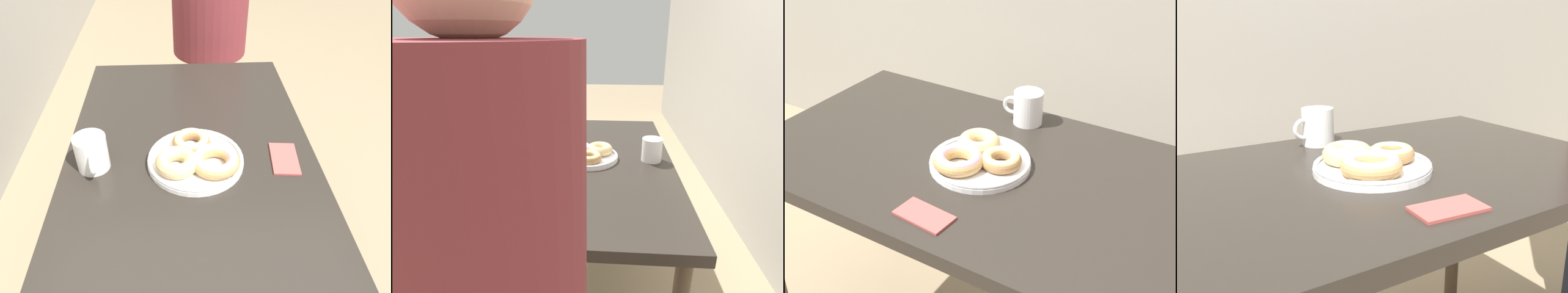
{
  "view_description": "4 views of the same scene",
  "coord_description": "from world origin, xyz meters",
  "views": [
    {
      "loc": [
        -0.81,
        0.13,
        1.49
      ],
      "look_at": [
        0.01,
        0.09,
        0.83
      ],
      "focal_mm": 35.0,
      "sensor_mm": 36.0,
      "label": 1
    },
    {
      "loc": [
        1.3,
        0.18,
        1.31
      ],
      "look_at": [
        0.01,
        0.09,
        0.83
      ],
      "focal_mm": 28.0,
      "sensor_mm": 36.0,
      "label": 2
    },
    {
      "loc": [
        0.66,
        -0.97,
        1.57
      ],
      "look_at": [
        0.01,
        0.09,
        0.83
      ],
      "focal_mm": 50.0,
      "sensor_mm": 36.0,
      "label": 3
    },
    {
      "loc": [
        -0.49,
        -0.72,
        1.09
      ],
      "look_at": [
        0.01,
        0.09,
        0.83
      ],
      "focal_mm": 40.0,
      "sensor_mm": 36.0,
      "label": 4
    }
  ],
  "objects": [
    {
      "name": "dining_table",
      "position": [
        0.0,
        0.1,
        0.69
      ],
      "size": [
        1.28,
        0.73,
        0.77
      ],
      "color": "#28231E",
      "rests_on": "ground_plane"
    },
    {
      "name": "donut_plate",
      "position": [
        0.01,
        0.09,
        0.8
      ],
      "size": [
        0.27,
        0.29,
        0.06
      ],
      "color": "white",
      "rests_on": "dining_table"
    },
    {
      "name": "coffee_mug",
      "position": [
        0.01,
        0.38,
        0.82
      ],
      "size": [
        0.13,
        0.09,
        0.1
      ],
      "color": "white",
      "rests_on": "dining_table"
    },
    {
      "name": "napkin",
      "position": [
        0.02,
        -0.17,
        0.77
      ],
      "size": [
        0.14,
        0.09,
        0.01
      ],
      "color": "#BC4C47",
      "rests_on": "dining_table"
    }
  ]
}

